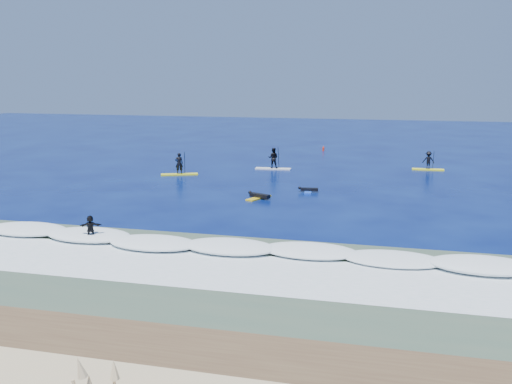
% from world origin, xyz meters
% --- Properties ---
extents(ground, '(160.00, 160.00, 0.00)m').
position_xyz_m(ground, '(0.00, 0.00, 0.00)').
color(ground, '#030C42').
rests_on(ground, ground).
extents(wet_sand_strip, '(90.00, 5.00, 0.08)m').
position_xyz_m(wet_sand_strip, '(0.00, -21.50, 0.00)').
color(wet_sand_strip, '#4B3323').
rests_on(wet_sand_strip, ground).
extents(shallow_water, '(90.00, 13.00, 0.01)m').
position_xyz_m(shallow_water, '(0.00, -14.00, 0.01)').
color(shallow_water, '#3D5340').
rests_on(shallow_water, ground).
extents(breaking_wave, '(40.00, 6.00, 0.30)m').
position_xyz_m(breaking_wave, '(0.00, -10.00, 0.00)').
color(breaking_wave, white).
rests_on(breaking_wave, ground).
extents(whitewater, '(34.00, 5.00, 0.02)m').
position_xyz_m(whitewater, '(0.00, -13.00, 0.00)').
color(whitewater, silver).
rests_on(whitewater, ground).
extents(sup_paddler_left, '(3.32, 1.99, 2.29)m').
position_xyz_m(sup_paddler_left, '(-9.67, 10.27, 0.71)').
color(sup_paddler_left, yellow).
rests_on(sup_paddler_left, ground).
extents(sup_paddler_center, '(3.39, 1.05, 2.35)m').
position_xyz_m(sup_paddler_center, '(-2.25, 15.33, 0.88)').
color(sup_paddler_center, silver).
rests_on(sup_paddler_center, ground).
extents(sup_paddler_right, '(2.89, 0.78, 2.02)m').
position_xyz_m(sup_paddler_right, '(11.89, 18.38, 0.79)').
color(sup_paddler_right, '#FFFE1B').
rests_on(sup_paddler_right, ground).
extents(prone_paddler_near, '(1.76, 2.35, 0.48)m').
position_xyz_m(prone_paddler_near, '(-0.49, 2.32, 0.16)').
color(prone_paddler_near, gold).
rests_on(prone_paddler_near, ground).
extents(prone_paddler_far, '(1.53, 1.97, 0.40)m').
position_xyz_m(prone_paddler_far, '(2.60, 5.49, 0.14)').
color(prone_paddler_far, blue).
rests_on(prone_paddler_far, ground).
extents(wave_surfer, '(1.88, 1.18, 1.32)m').
position_xyz_m(wave_surfer, '(-6.52, -10.45, 0.76)').
color(wave_surfer, silver).
rests_on(wave_surfer, breaking_wave).
extents(marker_buoy, '(0.26, 0.26, 0.61)m').
position_xyz_m(marker_buoy, '(0.65, 29.71, 0.27)').
color(marker_buoy, red).
rests_on(marker_buoy, ground).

